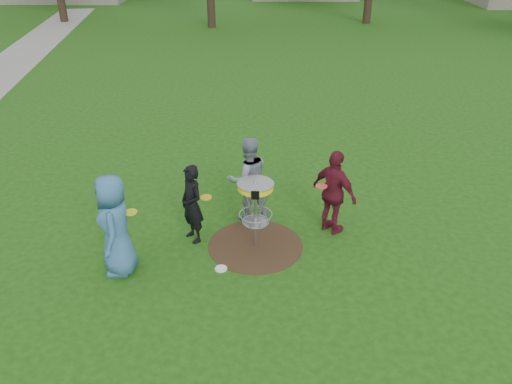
{
  "coord_description": "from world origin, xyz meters",
  "views": [
    {
      "loc": [
        0.19,
        -7.81,
        5.47
      ],
      "look_at": [
        0.0,
        0.3,
        1.0
      ],
      "focal_mm": 35.0,
      "sensor_mm": 36.0,
      "label": 1
    }
  ],
  "objects_px": {
    "player_maroon": "(334,193)",
    "disc_golf_basket": "(256,199)",
    "player_blue": "(115,225)",
    "player_grey": "(248,179)",
    "player_black": "(192,204)"
  },
  "relations": [
    {
      "from": "player_maroon",
      "to": "disc_golf_basket",
      "type": "xyz_separation_m",
      "value": [
        -1.49,
        -0.55,
        0.16
      ]
    },
    {
      "from": "player_black",
      "to": "player_grey",
      "type": "xyz_separation_m",
      "value": [
        1.02,
        0.85,
        0.11
      ]
    },
    {
      "from": "player_blue",
      "to": "player_maroon",
      "type": "bearing_deg",
      "value": 100.95
    },
    {
      "from": "player_maroon",
      "to": "disc_golf_basket",
      "type": "height_order",
      "value": "player_maroon"
    },
    {
      "from": "player_blue",
      "to": "disc_golf_basket",
      "type": "bearing_deg",
      "value": 100.17
    },
    {
      "from": "player_maroon",
      "to": "player_grey",
      "type": "bearing_deg",
      "value": 29.01
    },
    {
      "from": "player_maroon",
      "to": "disc_golf_basket",
      "type": "distance_m",
      "value": 1.6
    },
    {
      "from": "player_black",
      "to": "disc_golf_basket",
      "type": "xyz_separation_m",
      "value": [
        1.2,
        -0.21,
        0.24
      ]
    },
    {
      "from": "player_grey",
      "to": "disc_golf_basket",
      "type": "height_order",
      "value": "player_grey"
    },
    {
      "from": "player_blue",
      "to": "disc_golf_basket",
      "type": "height_order",
      "value": "player_blue"
    },
    {
      "from": "disc_golf_basket",
      "to": "player_grey",
      "type": "bearing_deg",
      "value": 99.5
    },
    {
      "from": "player_grey",
      "to": "player_maroon",
      "type": "height_order",
      "value": "player_grey"
    },
    {
      "from": "player_blue",
      "to": "disc_golf_basket",
      "type": "relative_size",
      "value": 1.34
    },
    {
      "from": "player_black",
      "to": "player_blue",
      "type": "bearing_deg",
      "value": -86.75
    },
    {
      "from": "player_grey",
      "to": "disc_golf_basket",
      "type": "relative_size",
      "value": 1.28
    }
  ]
}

